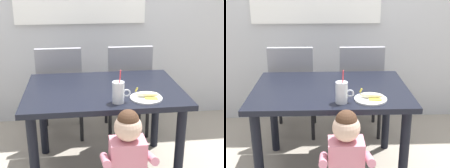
# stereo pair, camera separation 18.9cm
# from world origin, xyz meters

# --- Properties ---
(dining_table) EXTENTS (1.21, 0.86, 0.75)m
(dining_table) POSITION_xyz_m (0.00, 0.00, 0.64)
(dining_table) COLOR black
(dining_table) RESTS_ON ground
(dining_chair_left) EXTENTS (0.44, 0.44, 0.96)m
(dining_chair_left) POSITION_xyz_m (-0.36, 0.63, 0.54)
(dining_chair_left) COLOR gray
(dining_chair_left) RESTS_ON ground
(dining_chair_right) EXTENTS (0.44, 0.44, 0.96)m
(dining_chair_right) POSITION_xyz_m (0.30, 0.63, 0.54)
(dining_chair_right) COLOR gray
(dining_chair_right) RESTS_ON ground
(toddler_standing) EXTENTS (0.33, 0.24, 0.84)m
(toddler_standing) POSITION_xyz_m (0.08, -0.63, 0.53)
(toddler_standing) COLOR #3F4760
(toddler_standing) RESTS_ON ground
(milk_cup) EXTENTS (0.13, 0.09, 0.25)m
(milk_cup) POSITION_xyz_m (0.07, -0.30, 0.82)
(milk_cup) COLOR silver
(milk_cup) RESTS_ON dining_table
(snack_plate) EXTENTS (0.23, 0.23, 0.01)m
(snack_plate) POSITION_xyz_m (0.28, -0.26, 0.76)
(snack_plate) COLOR white
(snack_plate) RESTS_ON dining_table
(peeled_banana) EXTENTS (0.18, 0.12, 0.07)m
(peeled_banana) POSITION_xyz_m (0.29, -0.26, 0.78)
(peeled_banana) COLOR #F4EAC6
(peeled_banana) RESTS_ON snack_plate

